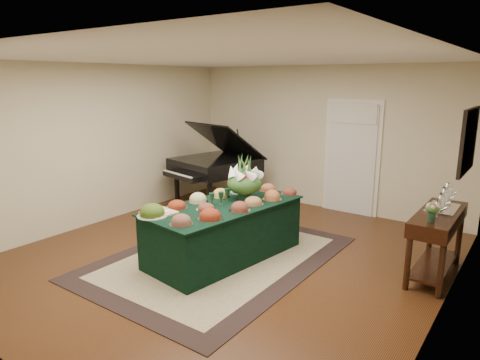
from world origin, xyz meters
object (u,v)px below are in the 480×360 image
Objects in this scene: buffet_table at (224,231)px; floral_centerpiece at (245,179)px; mahogany_sideboard at (438,227)px; grand_piano at (215,165)px.

floral_centerpiece is (0.07, 0.39, 0.68)m from buffet_table.
floral_centerpiece is 0.38× the size of mahogany_sideboard.
buffet_table is at bearing -156.49° from mahogany_sideboard.
floral_centerpiece reaches higher than buffet_table.
mahogany_sideboard is (2.44, 0.70, -0.42)m from floral_centerpiece.
buffet_table is 2.75m from mahogany_sideboard.
grand_piano reaches higher than mahogany_sideboard.
grand_piano reaches higher than buffet_table.
grand_piano is at bearing 168.61° from mahogany_sideboard.
mahogany_sideboard is at bearing 23.51° from buffet_table.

